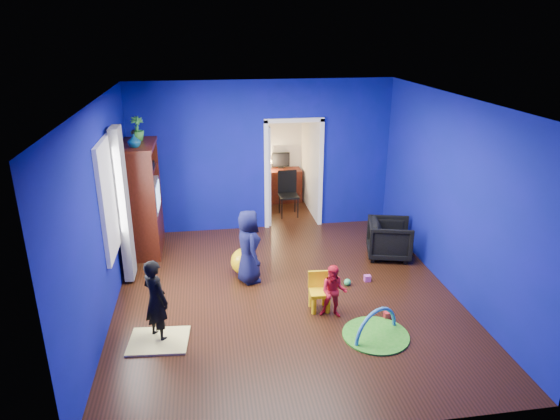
{
  "coord_description": "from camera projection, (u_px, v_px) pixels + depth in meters",
  "views": [
    {
      "loc": [
        -1.09,
        -6.51,
        3.83
      ],
      "look_at": [
        -0.03,
        0.4,
        1.23
      ],
      "focal_mm": 32.0,
      "sensor_mm": 36.0,
      "label": 1
    }
  ],
  "objects": [
    {
      "name": "wall_left",
      "position": [
        102.0,
        214.0,
        6.66
      ],
      "size": [
        0.02,
        5.5,
        2.9
      ],
      "primitive_type": "cube",
      "color": "navy",
      "rests_on": "floor"
    },
    {
      "name": "doorway",
      "position": [
        293.0,
        176.0,
        9.79
      ],
      "size": [
        1.16,
        0.1,
        2.1
      ],
      "primitive_type": "cube",
      "color": "white",
      "rests_on": "floor"
    },
    {
      "name": "curtain",
      "position": [
        123.0,
        205.0,
        7.58
      ],
      "size": [
        0.14,
        0.42,
        2.4
      ],
      "primitive_type": "cube",
      "color": "slate",
      "rests_on": "floor"
    },
    {
      "name": "toy_0",
      "position": [
        388.0,
        315.0,
        6.9
      ],
      "size": [
        0.1,
        0.08,
        0.1
      ],
      "primitive_type": "cube",
      "color": "red",
      "rests_on": "floor"
    },
    {
      "name": "tv_armoire",
      "position": [
        142.0,
        199.0,
        8.71
      ],
      "size": [
        0.58,
        1.14,
        1.96
      ],
      "primitive_type": "cube",
      "color": "#3C140A",
      "rests_on": "floor"
    },
    {
      "name": "vase",
      "position": [
        134.0,
        141.0,
        8.05
      ],
      "size": [
        0.23,
        0.23,
        0.22
      ],
      "primitive_type": "imported",
      "rotation": [
        0.0,
        0.0,
        0.09
      ],
      "color": "#0D556D",
      "rests_on": "tv_armoire"
    },
    {
      "name": "alcove",
      "position": [
        286.0,
        155.0,
        10.53
      ],
      "size": [
        1.0,
        1.75,
        2.5
      ],
      "primitive_type": null,
      "color": "silver",
      "rests_on": "floor"
    },
    {
      "name": "play_mat",
      "position": [
        376.0,
        335.0,
        6.53
      ],
      "size": [
        0.87,
        0.87,
        0.02
      ],
      "primitive_type": "cylinder",
      "color": "green",
      "rests_on": "floor"
    },
    {
      "name": "book_shelf",
      "position": [
        281.0,
        112.0,
        10.95
      ],
      "size": [
        0.88,
        0.24,
        0.04
      ],
      "primitive_type": "cube",
      "color": "white",
      "rests_on": "study_desk"
    },
    {
      "name": "study_desk",
      "position": [
        282.0,
        185.0,
        11.42
      ],
      "size": [
        0.88,
        0.44,
        0.75
      ],
      "primitive_type": "cube",
      "color": "#3D140A",
      "rests_on": "floor"
    },
    {
      "name": "wall_back",
      "position": [
        263.0,
        157.0,
        9.56
      ],
      "size": [
        5.0,
        0.02,
        2.9
      ],
      "primitive_type": "cube",
      "color": "navy",
      "rests_on": "floor"
    },
    {
      "name": "toy_2",
      "position": [
        347.0,
        282.0,
        7.79
      ],
      "size": [
        0.11,
        0.11,
        0.11
      ],
      "primitive_type": "sphere",
      "color": "#35BB5F",
      "rests_on": "floor"
    },
    {
      "name": "toy_arch",
      "position": [
        376.0,
        335.0,
        6.53
      ],
      "size": [
        0.7,
        0.43,
        0.78
      ],
      "primitive_type": "torus",
      "rotation": [
        1.57,
        0.0,
        0.52
      ],
      "color": "#3F8CD8",
      "rests_on": "floor"
    },
    {
      "name": "child_navy",
      "position": [
        248.0,
        247.0,
        7.74
      ],
      "size": [
        0.49,
        0.65,
        1.19
      ],
      "primitive_type": "imported",
      "rotation": [
        0.0,
        0.0,
        1.78
      ],
      "color": "#0E1436",
      "rests_on": "floor"
    },
    {
      "name": "desk_lamp",
      "position": [
        269.0,
        162.0,
        11.24
      ],
      "size": [
        0.14,
        0.14,
        0.14
      ],
      "primitive_type": "sphere",
      "color": "#FFD88C",
      "rests_on": "study_desk"
    },
    {
      "name": "toddler_red",
      "position": [
        334.0,
        292.0,
        6.85
      ],
      "size": [
        0.45,
        0.39,
        0.77
      ],
      "primitive_type": "imported",
      "rotation": [
        0.0,
        0.0,
        -0.31
      ],
      "color": "red",
      "rests_on": "floor"
    },
    {
      "name": "yellow_blanket",
      "position": [
        159.0,
        341.0,
        6.41
      ],
      "size": [
        0.8,
        0.66,
        0.03
      ],
      "primitive_type": "cube",
      "rotation": [
        0.0,
        0.0,
        -0.08
      ],
      "color": "#F2E07A",
      "rests_on": "floor"
    },
    {
      "name": "ceiling",
      "position": [
        287.0,
        100.0,
        6.51
      ],
      "size": [
        5.0,
        5.5,
        0.01
      ],
      "primitive_type": "cube",
      "color": "white",
      "rests_on": "wall_back"
    },
    {
      "name": "wall_front",
      "position": [
        336.0,
        307.0,
        4.47
      ],
      "size": [
        5.0,
        0.02,
        2.9
      ],
      "primitive_type": "cube",
      "color": "navy",
      "rests_on": "floor"
    },
    {
      "name": "potted_plant",
      "position": [
        137.0,
        129.0,
        8.5
      ],
      "size": [
        0.3,
        0.3,
        0.41
      ],
      "primitive_type": "imported",
      "rotation": [
        0.0,
        0.0,
        0.37
      ],
      "color": "green",
      "rests_on": "tv_armoire"
    },
    {
      "name": "desk_monitor",
      "position": [
        281.0,
        160.0,
        11.33
      ],
      "size": [
        0.4,
        0.05,
        0.32
      ],
      "primitive_type": "cube",
      "color": "black",
      "rests_on": "study_desk"
    },
    {
      "name": "armchair",
      "position": [
        390.0,
        239.0,
        8.67
      ],
      "size": [
        0.89,
        0.88,
        0.67
      ],
      "primitive_type": "imported",
      "rotation": [
        0.0,
        0.0,
        1.31
      ],
      "color": "black",
      "rests_on": "floor"
    },
    {
      "name": "child_black",
      "position": [
        156.0,
        300.0,
        6.31
      ],
      "size": [
        0.47,
        0.48,
        1.11
      ],
      "primitive_type": "imported",
      "rotation": [
        0.0,
        0.0,
        2.3
      ],
      "color": "black",
      "rests_on": "floor"
    },
    {
      "name": "toy_1",
      "position": [
        375.0,
        251.0,
        8.88
      ],
      "size": [
        0.11,
        0.11,
        0.11
      ],
      "primitive_type": "sphere",
      "color": "#26A2DA",
      "rests_on": "floor"
    },
    {
      "name": "crt_tv",
      "position": [
        145.0,
        196.0,
        8.7
      ],
      "size": [
        0.46,
        0.7,
        0.54
      ],
      "primitive_type": "cube",
      "color": "silver",
      "rests_on": "tv_armoire"
    },
    {
      "name": "wall_right",
      "position": [
        453.0,
        196.0,
        7.37
      ],
      "size": [
        0.02,
        5.5,
        2.9
      ],
      "primitive_type": "cube",
      "color": "navy",
      "rests_on": "floor"
    },
    {
      "name": "window_left",
      "position": [
        107.0,
        199.0,
        6.95
      ],
      "size": [
        0.03,
        0.95,
        1.55
      ],
      "primitive_type": "cube",
      "color": "white",
      "rests_on": "wall_left"
    },
    {
      "name": "folding_chair",
      "position": [
        289.0,
        195.0,
        10.5
      ],
      "size": [
        0.4,
        0.4,
        0.92
      ],
      "primitive_type": "cube",
      "color": "black",
      "rests_on": "floor"
    },
    {
      "name": "toy_3",
      "position": [
        367.0,
        278.0,
        7.92
      ],
      "size": [
        0.1,
        0.08,
        0.1
      ],
      "primitive_type": "cube",
      "color": "#CC4CA7",
      "rests_on": "floor"
    },
    {
      "name": "kid_chair",
      "position": [
        320.0,
        294.0,
        7.06
      ],
      "size": [
        0.3,
        0.3,
        0.5
      ],
      "primitive_type": "cube",
      "rotation": [
        0.0,
        0.0,
        -0.07
      ],
      "color": "yellow",
      "rests_on": "floor"
    },
    {
      "name": "floor",
      "position": [
        286.0,
        295.0,
        7.52
      ],
      "size": [
        5.0,
        5.5,
        0.01
      ],
      "primitive_type": "cube",
      "color": "black",
      "rests_on": "ground"
    },
    {
      "name": "hopper_ball",
      "position": [
        244.0,
        261.0,
        8.1
      ],
      "size": [
        0.44,
        0.44,
        0.44
      ],
      "primitive_type": "sphere",
      "color": "yellow",
      "rests_on": "floor"
    }
  ]
}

